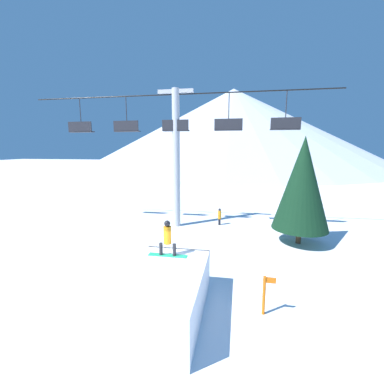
# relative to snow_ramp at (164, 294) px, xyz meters

# --- Properties ---
(ground_plane) EXTENTS (220.00, 220.00, 0.00)m
(ground_plane) POSITION_rel_snow_ramp_xyz_m (0.08, 0.36, -0.75)
(ground_plane) COLOR white
(mountain_ridge) EXTENTS (88.22, 88.22, 23.25)m
(mountain_ridge) POSITION_rel_snow_ramp_xyz_m (0.08, 74.94, 10.87)
(mountain_ridge) COLOR silver
(mountain_ridge) RESTS_ON ground_plane
(snow_ramp) EXTENTS (2.53, 4.24, 1.50)m
(snow_ramp) POSITION_rel_snow_ramp_xyz_m (0.00, 0.00, 0.00)
(snow_ramp) COLOR white
(snow_ramp) RESTS_ON ground_plane
(snowboarder) EXTENTS (1.48, 0.29, 1.37)m
(snowboarder) POSITION_rel_snow_ramp_xyz_m (-0.23, 1.30, 1.43)
(snowboarder) COLOR #1E9E6B
(snowboarder) RESTS_ON snow_ramp
(chairlift) EXTENTS (20.70, 0.51, 9.40)m
(chairlift) POSITION_rel_snow_ramp_xyz_m (-1.97, 9.81, 4.81)
(chairlift) COLOR #B2B2B7
(chairlift) RESTS_ON ground_plane
(pine_tree_near) EXTENTS (3.12, 3.12, 6.18)m
(pine_tree_near) POSITION_rel_snow_ramp_xyz_m (5.85, 7.74, 2.78)
(pine_tree_near) COLOR #4C3823
(pine_tree_near) RESTS_ON ground_plane
(trail_marker) EXTENTS (0.41, 0.10, 1.36)m
(trail_marker) POSITION_rel_snow_ramp_xyz_m (3.26, 0.63, -0.02)
(trail_marker) COLOR orange
(trail_marker) RESTS_ON ground_plane
(distant_skier) EXTENTS (0.24, 0.24, 1.23)m
(distant_skier) POSITION_rel_snow_ramp_xyz_m (1.03, 10.56, -0.08)
(distant_skier) COLOR black
(distant_skier) RESTS_ON ground_plane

